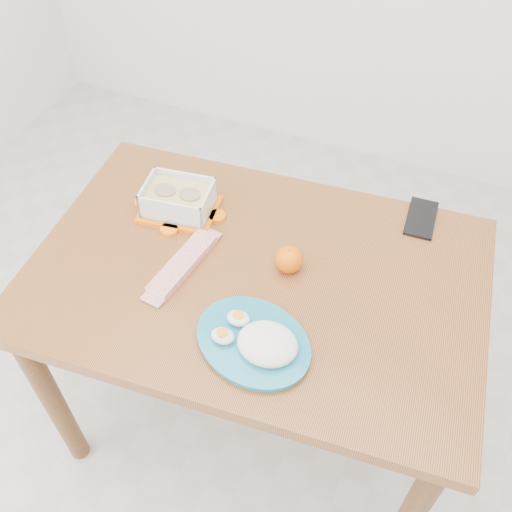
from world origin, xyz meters
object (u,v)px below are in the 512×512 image
at_px(dining_table, 256,298).
at_px(orange_fruit, 289,259).
at_px(food_container, 178,200).
at_px(rice_plate, 258,341).
at_px(smartphone, 421,218).

xyz_separation_m(dining_table, orange_fruit, (0.07, 0.04, 0.14)).
distance_m(dining_table, food_container, 0.34).
height_order(dining_table, orange_fruit, orange_fruit).
xyz_separation_m(dining_table, food_container, (-0.28, 0.12, 0.15)).
bearing_deg(rice_plate, smartphone, 83.10).
distance_m(orange_fruit, rice_plate, 0.25).
xyz_separation_m(rice_plate, smartphone, (0.26, 0.55, -0.02)).
relative_size(orange_fruit, rice_plate, 0.20).
bearing_deg(food_container, orange_fruit, -20.79).
bearing_deg(orange_fruit, food_container, 167.02).
relative_size(dining_table, rice_plate, 3.44).
relative_size(food_container, smartphone, 1.49).
bearing_deg(orange_fruit, dining_table, -149.91).
xyz_separation_m(food_container, smartphone, (0.62, 0.23, -0.04)).
distance_m(food_container, rice_plate, 0.49).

